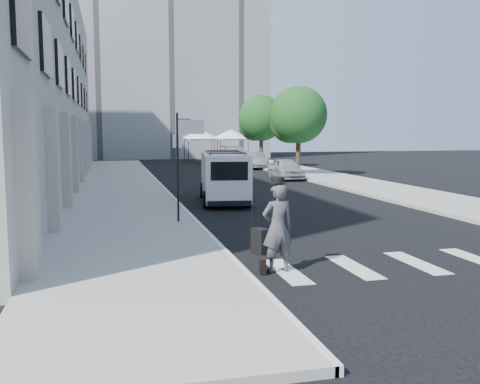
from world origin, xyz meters
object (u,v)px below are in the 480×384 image
suitcase (260,241)px  businessman (278,228)px  briefcase (263,265)px  parked_car_a (286,169)px  parked_car_b (254,160)px  parked_car_c (235,155)px  cargo_van (224,177)px

suitcase → businessman: bearing=-116.1°
businessman → suitcase: (0.12, 1.77, -0.66)m
briefcase → businessman: bearing=11.4°
briefcase → parked_car_a: size_ratio=0.11×
briefcase → parked_car_b: parked_car_b is taller
businessman → parked_car_a: 22.66m
parked_car_c → suitcase: bearing=-97.6°
suitcase → parked_car_b: 30.47m
suitcase → parked_car_a: 20.96m
briefcase → suitcase: suitcase is taller
businessman → parked_car_c: businessman is taller
businessman → parked_car_a: businessman is taller
suitcase → cargo_van: 10.04m
cargo_van → parked_car_b: bearing=78.6°
suitcase → cargo_van: cargo_van is taller
businessman → briefcase: size_ratio=4.48×
cargo_van → parked_car_c: size_ratio=0.99×
parked_car_a → suitcase: bearing=-109.1°
businessman → briefcase: businessman is taller
briefcase → suitcase: (0.45, 1.77, 0.16)m
businessman → parked_car_b: businessman is taller
cargo_van → businessman: bearing=-88.8°
cargo_van → parked_car_c: cargo_van is taller
suitcase → cargo_van: (1.20, 9.94, 0.77)m
businessman → parked_car_c: (7.86, 37.64, -0.15)m
parked_car_b → suitcase: bearing=-104.5°
parked_car_b → businessman: bearing=-103.9°
parked_car_a → parked_car_b: same height
businessman → parked_car_a: (7.42, 21.41, -0.31)m
briefcase → parked_car_b: (8.35, 31.19, 0.50)m
cargo_van → parked_car_c: 26.75m
cargo_van → suitcase: bearing=-89.3°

